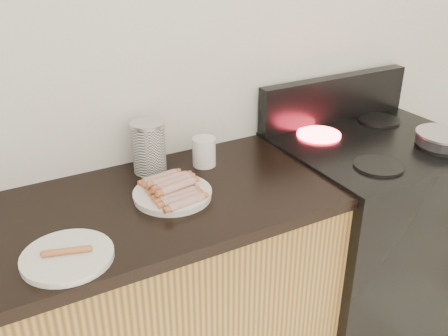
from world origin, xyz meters
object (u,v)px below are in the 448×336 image
stove (365,236)px  side_plate (67,257)px  main_plate (173,195)px  frying_pan (445,138)px  mug (204,152)px  canister (149,147)px

stove → side_plate: side_plate is taller
main_plate → frying_pan: bearing=-8.6°
main_plate → side_plate: 0.42m
mug → side_plate: bearing=-149.8°
canister → mug: bearing=-15.0°
frying_pan → mug: bearing=171.6°
stove → frying_pan: 0.55m
frying_pan → side_plate: size_ratio=1.58×
main_plate → canister: bearing=87.7°
canister → side_plate: bearing=-135.0°
canister → mug: size_ratio=1.75×
side_plate → frying_pan: bearing=0.2°
stove → canister: bearing=166.0°
side_plate → canister: canister is taller
main_plate → mug: mug is taller
frying_pan → stove: bearing=152.0°
main_plate → mug: 0.26m
frying_pan → main_plate: (-1.09, 0.17, -0.04)m
frying_pan → mug: 0.95m
stove → side_plate: (-1.28, -0.17, 0.45)m
main_plate → side_plate: (-0.38, -0.17, 0.00)m
frying_pan → canister: (-1.09, 0.38, 0.05)m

